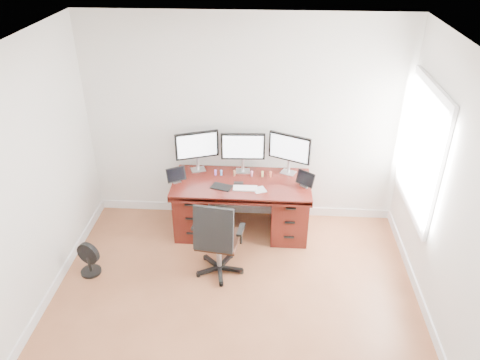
# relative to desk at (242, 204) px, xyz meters

# --- Properties ---
(ground) EXTENTS (4.50, 4.50, 0.00)m
(ground) POSITION_rel_desk_xyz_m (0.00, -1.83, -0.40)
(ground) COLOR brown
(ground) RESTS_ON ground
(back_wall) EXTENTS (4.00, 0.10, 2.70)m
(back_wall) POSITION_rel_desk_xyz_m (0.00, 0.42, 0.95)
(back_wall) COLOR white
(back_wall) RESTS_ON ground
(right_wall) EXTENTS (0.10, 4.50, 2.70)m
(right_wall) POSITION_rel_desk_xyz_m (2.00, -1.72, 0.95)
(right_wall) COLOR white
(right_wall) RESTS_ON ground
(desk) EXTENTS (1.70, 0.80, 0.75)m
(desk) POSITION_rel_desk_xyz_m (0.00, 0.00, 0.00)
(desk) COLOR #44120D
(desk) RESTS_ON ground
(office_chair) EXTENTS (0.60, 0.60, 1.00)m
(office_chair) POSITION_rel_desk_xyz_m (-0.22, -0.86, -0.07)
(office_chair) COLOR black
(office_chair) RESTS_ON ground
(floor_fan) EXTENTS (0.28, 0.23, 0.40)m
(floor_fan) POSITION_rel_desk_xyz_m (-1.70, -0.95, -0.21)
(floor_fan) COLOR black
(floor_fan) RESTS_ON ground
(monitor_left) EXTENTS (0.53, 0.22, 0.53)m
(monitor_left) POSITION_rel_desk_xyz_m (-0.58, 0.24, 0.68)
(monitor_left) COLOR silver
(monitor_left) RESTS_ON desk
(monitor_center) EXTENTS (0.55, 0.15, 0.53)m
(monitor_center) POSITION_rel_desk_xyz_m (0.00, 0.24, 0.68)
(monitor_center) COLOR silver
(monitor_center) RESTS_ON desk
(monitor_right) EXTENTS (0.51, 0.26, 0.53)m
(monitor_right) POSITION_rel_desk_xyz_m (0.58, 0.24, 0.68)
(monitor_right) COLOR silver
(monitor_right) RESTS_ON desk
(tablet_left) EXTENTS (0.24, 0.18, 0.19)m
(tablet_left) POSITION_rel_desk_xyz_m (-0.80, -0.08, 0.43)
(tablet_left) COLOR silver
(tablet_left) RESTS_ON desk
(tablet_right) EXTENTS (0.23, 0.20, 0.19)m
(tablet_right) POSITION_rel_desk_xyz_m (0.77, -0.08, 0.43)
(tablet_right) COLOR silver
(tablet_right) RESTS_ON desk
(keyboard) EXTENTS (0.29, 0.13, 0.01)m
(keyboard) POSITION_rel_desk_xyz_m (0.05, -0.19, 0.36)
(keyboard) COLOR silver
(keyboard) RESTS_ON desk
(trackpad) EXTENTS (0.18, 0.18, 0.01)m
(trackpad) POSITION_rel_desk_xyz_m (0.23, -0.21, 0.35)
(trackpad) COLOR silver
(trackpad) RESTS_ON desk
(drawing_tablet) EXTENTS (0.28, 0.22, 0.01)m
(drawing_tablet) POSITION_rel_desk_xyz_m (-0.23, -0.17, 0.35)
(drawing_tablet) COLOR black
(drawing_tablet) RESTS_ON desk
(phone) EXTENTS (0.12, 0.06, 0.01)m
(phone) POSITION_rel_desk_xyz_m (-0.04, -0.07, 0.35)
(phone) COLOR black
(phone) RESTS_ON desk
(figurine_purple) EXTENTS (0.03, 0.03, 0.08)m
(figurine_purple) POSITION_rel_desk_xyz_m (-0.34, 0.12, 0.39)
(figurine_purple) COLOR #9B59D4
(figurine_purple) RESTS_ON desk
(figurine_blue) EXTENTS (0.03, 0.03, 0.08)m
(figurine_blue) POSITION_rel_desk_xyz_m (-0.27, 0.12, 0.39)
(figurine_blue) COLOR #5B96E8
(figurine_blue) RESTS_ON desk
(figurine_brown) EXTENTS (0.03, 0.03, 0.08)m
(figurine_brown) POSITION_rel_desk_xyz_m (-0.10, 0.12, 0.39)
(figurine_brown) COLOR #916142
(figurine_brown) RESTS_ON desk
(figurine_pink) EXTENTS (0.03, 0.03, 0.08)m
(figurine_pink) POSITION_rel_desk_xyz_m (0.12, 0.12, 0.39)
(figurine_pink) COLOR pink
(figurine_pink) RESTS_ON desk
(figurine_yellow) EXTENTS (0.03, 0.03, 0.08)m
(figurine_yellow) POSITION_rel_desk_xyz_m (0.25, 0.12, 0.39)
(figurine_yellow) COLOR #D5C16B
(figurine_yellow) RESTS_ON desk
(figurine_orange) EXTENTS (0.03, 0.03, 0.08)m
(figurine_orange) POSITION_rel_desk_xyz_m (0.35, 0.12, 0.39)
(figurine_orange) COLOR #EC7550
(figurine_orange) RESTS_ON desk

